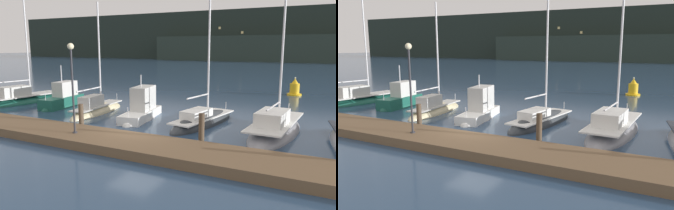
% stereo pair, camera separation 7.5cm
% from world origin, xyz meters
% --- Properties ---
extents(ground_plane, '(400.00, 400.00, 0.00)m').
position_xyz_m(ground_plane, '(0.00, 0.00, 0.00)').
color(ground_plane, navy).
extents(dock, '(46.43, 2.80, 0.45)m').
position_xyz_m(dock, '(0.00, -1.67, 0.23)').
color(dock, brown).
rests_on(dock, ground).
extents(mooring_pile_2, '(0.28, 0.28, 1.55)m').
position_xyz_m(mooring_pile_2, '(-3.71, -0.02, 0.77)').
color(mooring_pile_2, '#4C3D2D').
rests_on(mooring_pile_2, ground).
extents(mooring_pile_3, '(0.28, 0.28, 1.70)m').
position_xyz_m(mooring_pile_3, '(3.71, -0.02, 0.85)').
color(mooring_pile_3, '#4C3D2D').
rests_on(mooring_pile_3, ground).
extents(sailboat_berth_2, '(3.17, 7.74, 11.65)m').
position_xyz_m(sailboat_berth_2, '(-14.70, 4.99, 0.19)').
color(sailboat_berth_2, '#195647').
rests_on(sailboat_berth_2, ground).
extents(motorboat_berth_3, '(2.07, 4.69, 3.88)m').
position_xyz_m(motorboat_berth_3, '(-10.24, 5.10, 0.37)').
color(motorboat_berth_3, '#195647').
rests_on(motorboat_berth_3, ground).
extents(sailboat_berth_4, '(2.16, 6.38, 8.55)m').
position_xyz_m(sailboat_berth_4, '(-6.18, 4.38, 0.16)').
color(sailboat_berth_4, beige).
rests_on(sailboat_berth_4, ground).
extents(motorboat_berth_5, '(2.45, 5.28, 3.49)m').
position_xyz_m(motorboat_berth_5, '(-2.29, 4.28, 0.39)').
color(motorboat_berth_5, white).
rests_on(motorboat_berth_5, ground).
extents(sailboat_berth_6, '(2.79, 7.09, 10.91)m').
position_xyz_m(sailboat_berth_6, '(1.99, 4.64, 0.11)').
color(sailboat_berth_6, '#2D3338').
rests_on(sailboat_berth_6, ground).
extents(sailboat_berth_7, '(2.75, 7.84, 10.28)m').
position_xyz_m(sailboat_berth_7, '(6.41, 4.35, 0.16)').
color(sailboat_berth_7, gray).
rests_on(sailboat_berth_7, ground).
extents(channel_buoy, '(1.38, 1.38, 1.80)m').
position_xyz_m(channel_buoy, '(5.65, 20.25, 0.65)').
color(channel_buoy, gold).
rests_on(channel_buoy, ground).
extents(dock_lamppost, '(0.32, 0.32, 4.52)m').
position_xyz_m(dock_lamppost, '(-2.46, -1.90, 3.43)').
color(dock_lamppost, '#2D2D33').
rests_on(dock_lamppost, dock).
extents(hillside_backdrop, '(240.00, 23.00, 16.93)m').
position_xyz_m(hillside_backdrop, '(3.67, 101.87, 7.80)').
color(hillside_backdrop, '#1E2823').
rests_on(hillside_backdrop, ground).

